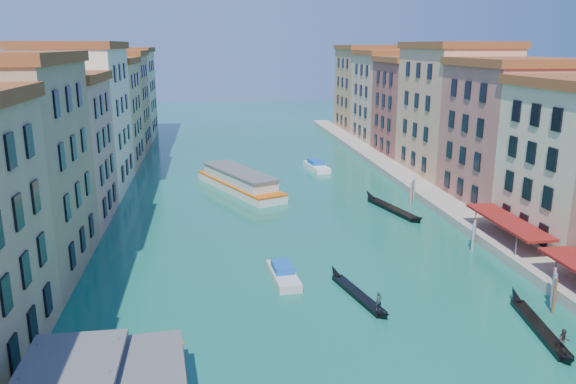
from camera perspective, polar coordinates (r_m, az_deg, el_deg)
The scene contains 10 objects.
left_bank_palazzos at distance 79.59m, azimuth -21.30°, elevation 5.90°, with size 12.80×128.40×21.00m.
right_bank_palazzos at distance 86.64m, azimuth 18.03°, elevation 6.85°, with size 12.80×128.40×21.00m.
quay at distance 85.13m, azimuth 12.70°, elevation 0.75°, with size 4.00×140.00×1.00m, color gray.
mooring_poles_right at distance 52.71m, azimuth 23.73°, elevation -8.00°, with size 1.44×54.24×3.20m.
vaporetto_far at distance 81.91m, azimuth -4.99°, elevation 1.11°, with size 12.14×19.99×2.95m.
gondola_fore at distance 48.21m, azimuth 7.12°, elevation -10.15°, with size 3.16×10.40×2.10m.
gondola_right at distance 46.39m, azimuth 24.30°, elevation -12.37°, with size 2.61×11.36×2.27m.
gondola_far at distance 72.94m, azimuth 10.45°, elevation -1.56°, with size 4.39×13.30×1.91m.
motorboat_mid at distance 51.21m, azimuth -0.49°, elevation -8.29°, with size 2.50×6.56×1.33m.
motorboat_far at distance 95.47m, azimuth 2.90°, elevation 2.67°, with size 3.48×7.92×1.59m.
Camera 1 is at (-8.02, -12.10, 20.55)m, focal length 35.00 mm.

